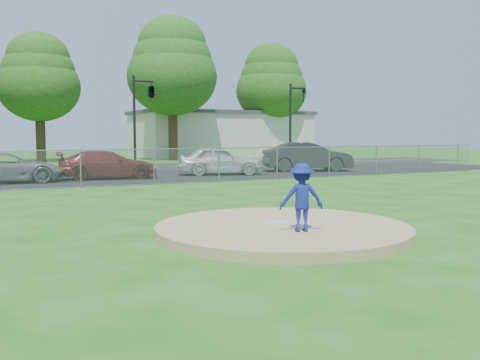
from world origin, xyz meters
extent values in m
plane|color=#1A5312|center=(0.00, 10.00, 0.00)|extent=(120.00, 120.00, 0.00)
cylinder|color=tan|center=(0.00, 0.00, 0.10)|extent=(5.40, 5.40, 0.20)
cube|color=white|center=(0.00, 0.20, 0.22)|extent=(0.60, 0.15, 0.04)
cube|color=gray|center=(0.00, 12.00, 0.75)|extent=(40.00, 0.06, 1.50)
cube|color=black|center=(0.00, 16.50, 0.01)|extent=(50.00, 8.00, 0.01)
cube|color=#232326|center=(0.00, 24.00, 0.00)|extent=(60.00, 7.00, 0.01)
cube|color=beige|center=(16.00, 38.00, 2.00)|extent=(16.00, 9.00, 4.00)
cube|color=#3F3F42|center=(16.00, 38.00, 4.15)|extent=(16.40, 9.40, 0.30)
cylinder|color=#3A2615|center=(-1.00, 34.00, 1.92)|extent=(0.72, 0.72, 3.85)
ellipsoid|color=#215115|center=(-1.00, 34.00, 5.70)|extent=(6.16, 6.16, 5.24)
ellipsoid|color=#215115|center=(-1.00, 34.00, 6.78)|extent=(5.42, 5.42, 4.61)
ellipsoid|color=#215115|center=(-1.00, 34.00, 7.85)|extent=(4.68, 4.68, 3.98)
cylinder|color=#3C2615|center=(9.00, 32.00, 2.27)|extent=(0.76, 0.76, 4.55)
ellipsoid|color=#205216|center=(9.00, 32.00, 6.73)|extent=(7.28, 7.28, 6.19)
ellipsoid|color=#205216|center=(9.00, 32.00, 8.01)|extent=(6.41, 6.41, 5.45)
ellipsoid|color=#205216|center=(9.00, 32.00, 9.28)|extent=(5.53, 5.53, 4.70)
cylinder|color=#3C2316|center=(20.00, 35.00, 2.10)|extent=(0.74, 0.74, 4.20)
ellipsoid|color=#205015|center=(20.00, 35.00, 6.22)|extent=(6.72, 6.72, 5.71)
ellipsoid|color=#205015|center=(20.00, 35.00, 7.39)|extent=(5.91, 5.91, 5.03)
ellipsoid|color=#205015|center=(20.00, 35.00, 8.57)|extent=(5.11, 5.11, 4.34)
cylinder|color=black|center=(3.00, 22.00, 2.80)|extent=(0.16, 0.16, 5.60)
cylinder|color=black|center=(3.60, 22.00, 5.30)|extent=(1.20, 0.12, 0.12)
imported|color=black|center=(4.08, 22.00, 4.80)|extent=(0.53, 2.48, 1.00)
cylinder|color=black|center=(14.00, 22.00, 2.80)|extent=(0.16, 0.16, 5.60)
cylinder|color=black|center=(14.60, 22.00, 5.30)|extent=(1.20, 0.12, 0.12)
imported|color=black|center=(15.08, 22.00, 4.80)|extent=(0.16, 0.20, 1.00)
imported|color=navy|center=(-0.06, -0.82, 0.88)|extent=(0.99, 0.78, 1.35)
imported|color=gray|center=(-4.43, 15.58, 0.66)|extent=(4.74, 2.32, 1.30)
imported|color=maroon|center=(-0.10, 15.75, 0.68)|extent=(4.80, 2.41, 1.34)
imported|color=silver|center=(5.74, 15.70, 0.75)|extent=(4.69, 2.97, 1.49)
imported|color=#29292C|center=(11.40, 15.99, 0.84)|extent=(5.33, 3.32, 1.66)
camera|label=1|loc=(-5.85, -9.60, 2.11)|focal=40.00mm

